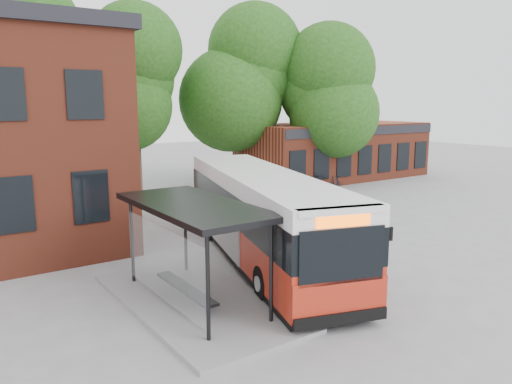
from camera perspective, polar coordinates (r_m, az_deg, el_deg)
ground at (r=17.60m, az=4.72°, el=-8.23°), size 100.00×100.00×0.00m
shop_row at (r=37.30m, az=8.97°, el=4.69°), size 14.00×6.20×4.00m
bus_shelter at (r=13.98m, az=-7.03°, el=-6.98°), size 3.60×7.00×2.90m
bike_rail at (r=30.79m, az=6.28°, el=0.17°), size 5.20×0.10×0.38m
tree_0 at (r=29.23m, az=-25.91°, el=9.14°), size 7.92×7.92×11.00m
tree_1 at (r=32.05m, az=-13.57°, el=9.35°), size 7.92×7.92×10.40m
tree_2 at (r=34.35m, az=-1.86°, el=10.18°), size 7.92×7.92×11.00m
tree_3 at (r=34.32m, az=8.97°, el=8.62°), size 7.04×7.04×9.28m
city_bus at (r=17.64m, az=0.67°, el=-2.86°), size 6.13×12.56×3.13m
bicycle_0 at (r=29.05m, az=3.88°, el=0.05°), size 1.67×0.95×0.83m
bicycle_1 at (r=30.03m, az=4.76°, el=0.62°), size 1.82×0.59×1.08m
bicycle_2 at (r=30.18m, az=4.03°, el=0.43°), size 1.66×1.09×0.82m
bicycle_3 at (r=30.24m, az=6.11°, el=0.50°), size 1.57×0.68×0.91m
bicycle_5 at (r=30.93m, az=6.44°, el=0.88°), size 1.84×0.64×1.09m
bicycle_7 at (r=32.32m, az=8.95°, el=1.05°), size 1.55×0.89×0.90m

